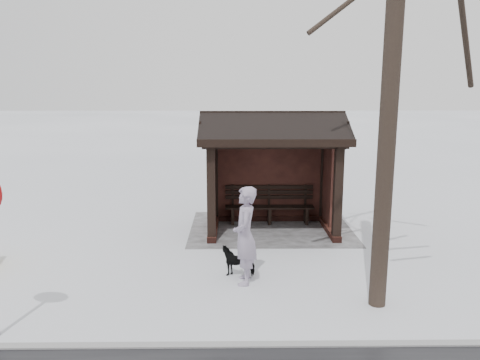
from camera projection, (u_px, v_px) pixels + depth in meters
name	position (u px, v px, depth m)	size (l,w,h in m)	color
ground	(271.00, 231.00, 12.16)	(120.00, 120.00, 0.00)	white
kerb	(301.00, 345.00, 6.77)	(120.00, 0.15, 0.06)	gray
trampled_patch	(270.00, 228.00, 12.36)	(4.20, 3.20, 0.02)	#96969C
bus_shelter	(272.00, 147.00, 11.89)	(3.60, 2.40, 3.09)	#3A1A15
pedestrian	(245.00, 236.00, 8.78)	(0.68, 0.45, 1.88)	#9B8EA6
dog	(238.00, 261.00, 9.27)	(0.31, 0.69, 0.58)	black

